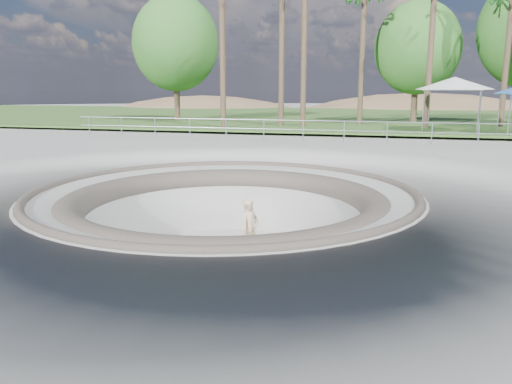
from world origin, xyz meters
The scene contains 10 objects.
ground centered at (0.00, 0.00, 0.00)m, with size 180.00×180.00×0.00m, color #9F9E9A.
skate_bowl centered at (0.00, 0.00, -1.83)m, with size 14.00×14.00×4.10m.
grass_strip centered at (0.00, 34.00, 0.22)m, with size 180.00×36.00×0.12m.
distant_hills centered at (3.78, 57.17, -7.02)m, with size 103.20×45.00×28.60m.
safety_railing centered at (0.00, 12.00, 0.69)m, with size 25.00×0.06×1.03m.
skateboard centered at (0.73, -0.11, -1.84)m, with size 0.80×0.53×0.08m.
skater centered at (0.73, -0.11, -0.98)m, with size 0.61×0.40×1.67m, color beige.
canopy_white centered at (7.53, 18.92, 2.99)m, with size 6.03×6.03×3.09m.
bushy_tree_left centered at (-12.03, 23.94, 6.08)m, with size 6.60×6.00×9.52m.
bushy_tree_mid centered at (5.64, 25.83, 5.51)m, with size 5.97×5.43×8.62m.
Camera 1 is at (4.25, -12.36, 2.68)m, focal length 35.00 mm.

